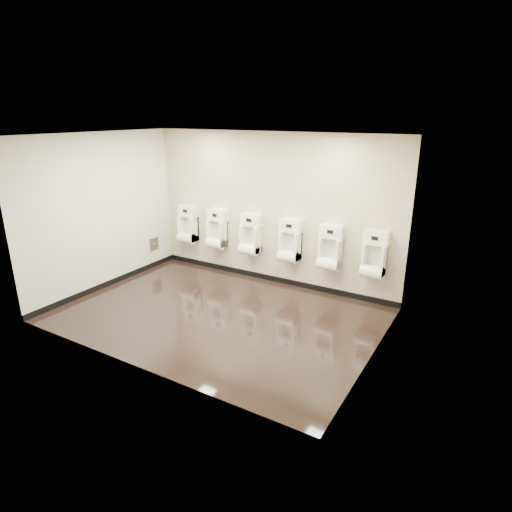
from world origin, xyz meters
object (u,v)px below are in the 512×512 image
(urinal_2, at_px, (250,237))
(urinal_5, at_px, (374,258))
(access_panel, at_px, (154,244))
(urinal_4, at_px, (330,251))
(urinal_1, at_px, (217,232))
(urinal_3, at_px, (290,244))
(urinal_0, at_px, (188,227))

(urinal_2, bearing_deg, urinal_5, 0.00)
(access_panel, height_order, urinal_5, urinal_5)
(urinal_4, bearing_deg, urinal_2, 180.00)
(urinal_1, height_order, urinal_4, same)
(urinal_2, xyz_separation_m, urinal_3, (0.84, 0.00, 0.00))
(access_panel, xyz_separation_m, urinal_0, (0.60, 0.41, 0.35))
(access_panel, relative_size, urinal_3, 0.32)
(urinal_0, height_order, urinal_2, same)
(urinal_1, xyz_separation_m, urinal_3, (1.62, 0.00, 0.00))
(access_panel, xyz_separation_m, urinal_2, (2.12, 0.41, 0.35))
(urinal_1, bearing_deg, urinal_0, 180.00)
(urinal_0, xyz_separation_m, urinal_2, (1.53, 0.00, 0.00))
(urinal_0, relative_size, urinal_1, 1.00)
(urinal_1, relative_size, urinal_4, 1.00)
(access_panel, distance_m, urinal_2, 2.19)
(access_panel, bearing_deg, urinal_0, 34.76)
(access_panel, bearing_deg, urinal_1, 17.20)
(access_panel, relative_size, urinal_4, 0.32)
(urinal_3, xyz_separation_m, urinal_5, (1.53, 0.00, 0.00))
(urinal_2, distance_m, urinal_4, 1.61)
(access_panel, distance_m, urinal_3, 3.01)
(urinal_1, height_order, urinal_2, same)
(access_panel, xyz_separation_m, urinal_4, (3.73, 0.41, 0.35))
(access_panel, distance_m, urinal_5, 4.52)
(urinal_1, distance_m, urinal_3, 1.62)
(urinal_0, distance_m, urinal_5, 3.90)
(urinal_0, distance_m, urinal_2, 1.53)
(urinal_0, height_order, urinal_4, same)
(urinal_2, height_order, urinal_4, same)
(access_panel, height_order, urinal_3, urinal_3)
(urinal_5, bearing_deg, access_panel, -174.75)
(access_panel, bearing_deg, urinal_4, 6.31)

